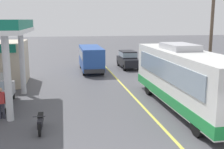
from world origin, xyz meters
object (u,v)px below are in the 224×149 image
object	(u,v)px
coach_bus_main	(185,79)
minibus_opposing_lane	(91,57)
motorcycle_parked_forecourt	(41,122)
car_trailing_behind_bus	(128,58)
pedestrian_near_pump	(1,101)

from	to	relation	value
coach_bus_main	minibus_opposing_lane	bearing A→B (deg)	107.71
motorcycle_parked_forecourt	car_trailing_behind_bus	xyz separation A→B (m)	(7.99, 16.22, 0.57)
coach_bus_main	car_trailing_behind_bus	world-z (taller)	coach_bus_main
minibus_opposing_lane	pedestrian_near_pump	size ratio (longest dim) A/B	3.69
motorcycle_parked_forecourt	car_trailing_behind_bus	world-z (taller)	car_trailing_behind_bus
pedestrian_near_pump	car_trailing_behind_bus	bearing A→B (deg)	54.51
pedestrian_near_pump	car_trailing_behind_bus	world-z (taller)	car_trailing_behind_bus
motorcycle_parked_forecourt	minibus_opposing_lane	bearing A→B (deg)	75.38
minibus_opposing_lane	motorcycle_parked_forecourt	world-z (taller)	minibus_opposing_lane
minibus_opposing_lane	motorcycle_parked_forecourt	xyz separation A→B (m)	(-3.89, -14.93, -1.03)
coach_bus_main	motorcycle_parked_forecourt	world-z (taller)	coach_bus_main
coach_bus_main	motorcycle_parked_forecourt	xyz separation A→B (m)	(-8.01, -2.05, -1.28)
minibus_opposing_lane	car_trailing_behind_bus	size ratio (longest dim) A/B	1.46
motorcycle_parked_forecourt	pedestrian_near_pump	bearing A→B (deg)	135.66
coach_bus_main	minibus_opposing_lane	world-z (taller)	coach_bus_main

